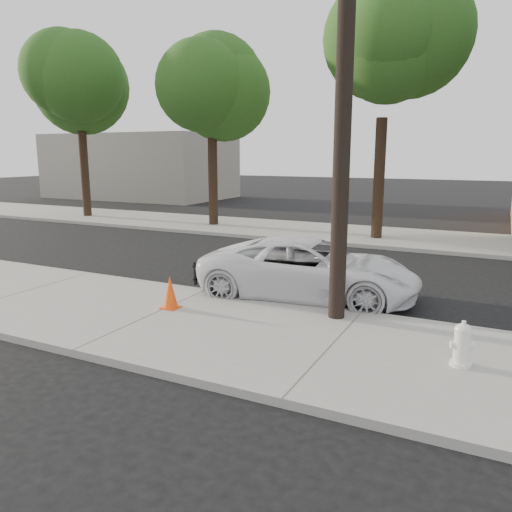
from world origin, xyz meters
The scene contains 12 objects.
ground centered at (0.00, 0.00, 0.00)m, with size 120.00×120.00×0.00m, color black.
near_sidewalk centered at (0.00, -4.30, 0.07)m, with size 90.00×4.40×0.15m, color gray.
far_sidewalk centered at (0.00, 8.50, 0.07)m, with size 90.00×5.00×0.15m, color gray.
curb_near centered at (0.00, -2.10, 0.07)m, with size 90.00×0.12×0.16m, color #9E9B93.
building_far centered at (-20.00, 20.00, 2.50)m, with size 14.00×8.00×5.00m, color gray.
utility_pole centered at (3.60, -2.70, 4.70)m, with size 1.40×0.34×9.00m.
tree_a centered at (-13.80, 7.85, 6.53)m, with size 4.65×4.50×9.00m.
tree_b centered at (-5.81, 8.06, 6.15)m, with size 4.34×4.20×8.45m.
tree_c centered at (2.22, 7.64, 6.91)m, with size 4.96×4.80×9.55m.
police_cruiser centered at (2.41, -1.16, 0.74)m, with size 2.46×5.35×1.49m, color white.
fire_hydrant centered at (6.16, -4.18, 0.49)m, with size 0.39×0.35×0.71m.
traffic_cone centered at (0.10, -3.75, 0.50)m, with size 0.38×0.38×0.73m.
Camera 1 is at (6.54, -12.45, 3.54)m, focal length 35.00 mm.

